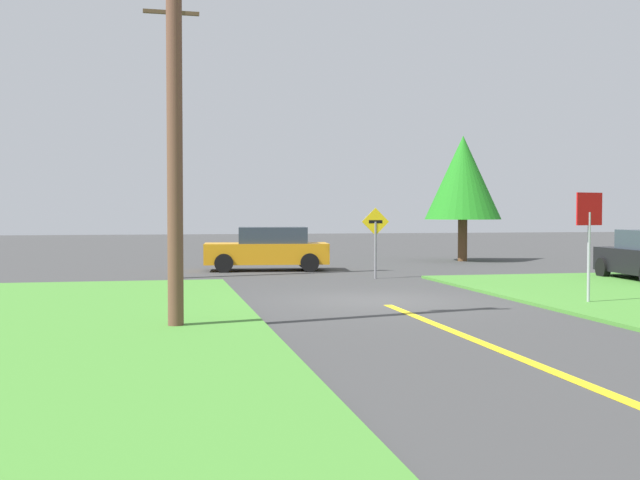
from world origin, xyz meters
The scene contains 8 objects.
ground_plane centered at (0.00, 0.00, 0.00)m, with size 120.00×120.00×0.00m, color #3D3D3D.
lane_stripe_center centered at (0.00, -8.00, 0.01)m, with size 0.20×14.00×0.01m, color yellow.
stop_sign centered at (4.58, -1.93, 1.85)m, with size 0.75×0.21×2.62m.
car_approaching_junction centered at (-1.22, 10.40, 0.81)m, with size 4.72×2.30×1.62m.
utility_pole_near centered at (-4.91, -3.81, 4.37)m, with size 1.80×0.29×8.49m.
utility_pole_mid centered at (-4.75, 7.60, 4.81)m, with size 1.80×0.31×9.40m.
direction_sign centered at (1.73, 6.16, 1.43)m, with size 0.91×0.08×2.31m.
oak_tree_left centered at (8.04, 14.26, 3.69)m, with size 3.37×3.37×5.56m.
Camera 1 is at (-5.23, -18.38, 2.16)m, focal length 43.84 mm.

